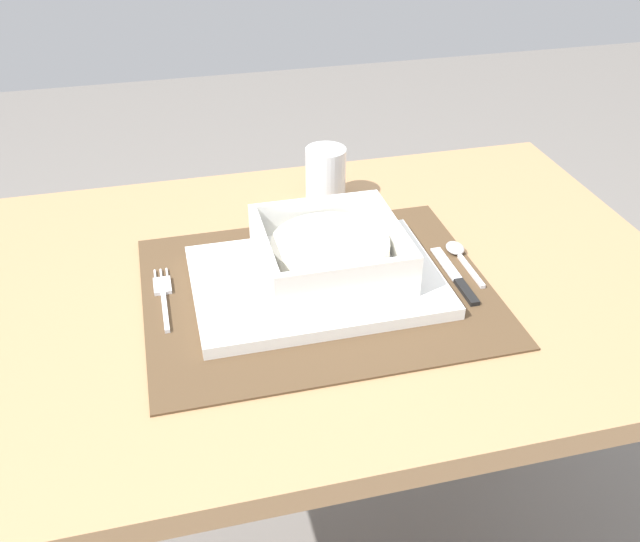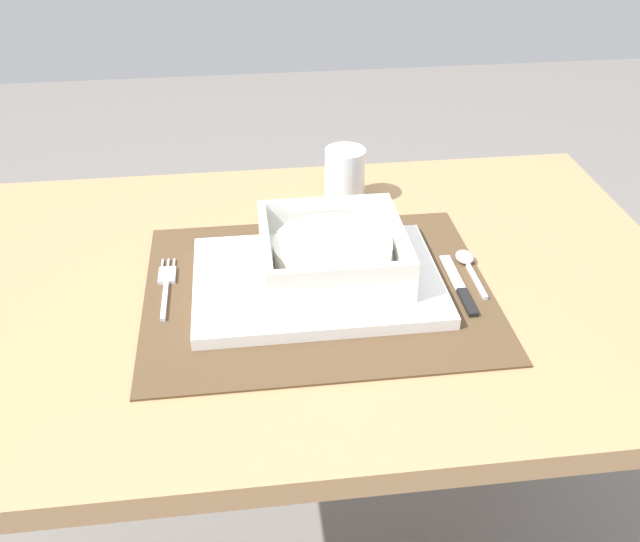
{
  "view_description": "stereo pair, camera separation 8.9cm",
  "coord_description": "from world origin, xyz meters",
  "px_view_note": "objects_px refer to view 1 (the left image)",
  "views": [
    {
      "loc": [
        -0.18,
        -0.75,
        1.23
      ],
      "look_at": [
        0.0,
        -0.03,
        0.74
      ],
      "focal_mm": 39.88,
      "sensor_mm": 36.0,
      "label": 1
    },
    {
      "loc": [
        -0.09,
        -0.77,
        1.23
      ],
      "look_at": [
        0.0,
        -0.03,
        0.74
      ],
      "focal_mm": 39.88,
      "sensor_mm": 36.0,
      "label": 2
    }
  ],
  "objects_px": {
    "dining_table": "(312,340)",
    "porridge_bowl": "(330,253)",
    "fork": "(163,293)",
    "spoon": "(458,252)",
    "drinking_glass": "(326,178)",
    "butter_knife": "(457,279)"
  },
  "relations": [
    {
      "from": "butter_knife",
      "to": "drinking_glass",
      "type": "distance_m",
      "value": 0.28
    },
    {
      "from": "butter_knife",
      "to": "spoon",
      "type": "bearing_deg",
      "value": 61.26
    },
    {
      "from": "dining_table",
      "to": "fork",
      "type": "relative_size",
      "value": 7.26
    },
    {
      "from": "fork",
      "to": "spoon",
      "type": "relative_size",
      "value": 1.25
    },
    {
      "from": "dining_table",
      "to": "drinking_glass",
      "type": "distance_m",
      "value": 0.26
    },
    {
      "from": "spoon",
      "to": "porridge_bowl",
      "type": "bearing_deg",
      "value": -173.86
    },
    {
      "from": "dining_table",
      "to": "porridge_bowl",
      "type": "xyz_separation_m",
      "value": [
        0.02,
        -0.01,
        0.15
      ]
    },
    {
      "from": "porridge_bowl",
      "to": "drinking_glass",
      "type": "bearing_deg",
      "value": 77.16
    },
    {
      "from": "spoon",
      "to": "drinking_glass",
      "type": "distance_m",
      "value": 0.25
    },
    {
      "from": "porridge_bowl",
      "to": "dining_table",
      "type": "bearing_deg",
      "value": 158.18
    },
    {
      "from": "butter_knife",
      "to": "drinking_glass",
      "type": "height_order",
      "value": "drinking_glass"
    },
    {
      "from": "butter_knife",
      "to": "drinking_glass",
      "type": "bearing_deg",
      "value": 108.4
    },
    {
      "from": "dining_table",
      "to": "spoon",
      "type": "distance_m",
      "value": 0.23
    },
    {
      "from": "spoon",
      "to": "butter_knife",
      "type": "distance_m",
      "value": 0.06
    },
    {
      "from": "porridge_bowl",
      "to": "drinking_glass",
      "type": "distance_m",
      "value": 0.22
    },
    {
      "from": "dining_table",
      "to": "drinking_glass",
      "type": "relative_size",
      "value": 11.34
    },
    {
      "from": "porridge_bowl",
      "to": "fork",
      "type": "height_order",
      "value": "porridge_bowl"
    },
    {
      "from": "fork",
      "to": "spoon",
      "type": "bearing_deg",
      "value": -2.07
    },
    {
      "from": "dining_table",
      "to": "porridge_bowl",
      "type": "relative_size",
      "value": 5.45
    },
    {
      "from": "spoon",
      "to": "drinking_glass",
      "type": "xyz_separation_m",
      "value": [
        -0.13,
        0.2,
        0.03
      ]
    },
    {
      "from": "dining_table",
      "to": "drinking_glass",
      "type": "height_order",
      "value": "drinking_glass"
    },
    {
      "from": "fork",
      "to": "spoon",
      "type": "distance_m",
      "value": 0.4
    }
  ]
}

